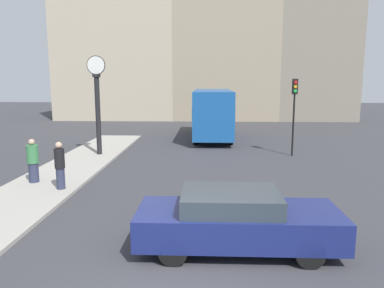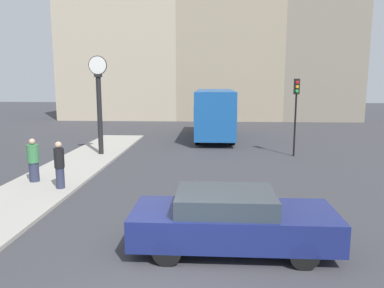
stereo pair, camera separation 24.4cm
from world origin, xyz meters
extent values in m
cube|color=#A39E93|center=(-5.46, 8.47, 0.05)|extent=(2.74, 20.94, 0.11)
cube|color=#B7A88E|center=(-8.59, 31.38, 6.18)|extent=(11.43, 5.00, 12.35)
cube|color=gray|center=(2.05, 31.38, 8.47)|extent=(9.86, 5.00, 16.93)
cube|color=gray|center=(10.64, 31.38, 8.51)|extent=(7.32, 5.00, 17.03)
cube|color=navy|center=(1.07, 2.14, 0.60)|extent=(4.48, 1.79, 0.69)
cube|color=#2D3842|center=(0.89, 2.14, 1.14)|extent=(2.15, 1.61, 0.41)
cylinder|color=black|center=(2.45, 2.93, 0.30)|extent=(0.60, 0.22, 0.60)
cylinder|color=black|center=(2.45, 1.35, 0.30)|extent=(0.60, 0.22, 0.60)
cylinder|color=black|center=(-0.32, 2.93, 0.30)|extent=(0.60, 0.22, 0.60)
cylinder|color=black|center=(-0.32, 1.35, 0.30)|extent=(0.60, 0.22, 0.60)
cube|color=#195199|center=(0.70, 18.61, 1.75)|extent=(2.36, 7.88, 2.79)
cube|color=#1E232D|center=(0.70, 18.61, 1.95)|extent=(2.39, 7.72, 0.82)
cylinder|color=black|center=(1.74, 21.05, 0.45)|extent=(0.28, 0.90, 0.90)
cylinder|color=black|center=(-0.34, 21.05, 0.45)|extent=(0.28, 0.90, 0.90)
cylinder|color=black|center=(1.74, 16.16, 0.45)|extent=(0.28, 0.90, 0.90)
cylinder|color=black|center=(-0.34, 16.16, 0.45)|extent=(0.28, 0.90, 0.90)
cylinder|color=black|center=(4.66, 12.99, 1.55)|extent=(0.09, 0.09, 3.09)
cube|color=black|center=(4.66, 12.99, 3.47)|extent=(0.26, 0.20, 0.76)
cylinder|color=red|center=(4.66, 12.87, 3.68)|extent=(0.15, 0.04, 0.15)
cylinder|color=orange|center=(4.66, 12.87, 3.47)|extent=(0.15, 0.04, 0.15)
cylinder|color=green|center=(4.66, 12.87, 3.26)|extent=(0.15, 0.04, 0.15)
cylinder|color=black|center=(-5.06, 12.47, 2.02)|extent=(0.24, 0.24, 3.82)
cube|color=black|center=(-5.06, 12.47, 4.00)|extent=(0.31, 0.31, 0.15)
cylinder|color=black|center=(-5.06, 12.47, 4.50)|extent=(0.91, 0.04, 0.91)
cylinder|color=white|center=(-5.06, 12.47, 4.50)|extent=(0.85, 0.06, 0.85)
cylinder|color=#2D334C|center=(-5.93, 7.14, 0.46)|extent=(0.35, 0.35, 0.71)
cylinder|color=#387A47|center=(-5.93, 7.14, 1.15)|extent=(0.41, 0.41, 0.66)
sphere|color=tan|center=(-5.93, 7.14, 1.59)|extent=(0.22, 0.22, 0.22)
cylinder|color=#2D334C|center=(-4.62, 6.33, 0.47)|extent=(0.29, 0.29, 0.72)
cylinder|color=black|center=(-4.62, 6.33, 1.17)|extent=(0.34, 0.34, 0.67)
sphere|color=tan|center=(-4.62, 6.33, 1.62)|extent=(0.23, 0.23, 0.23)
camera|label=1|loc=(0.37, -5.82, 3.75)|focal=35.00mm
camera|label=2|loc=(0.61, -5.81, 3.75)|focal=35.00mm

